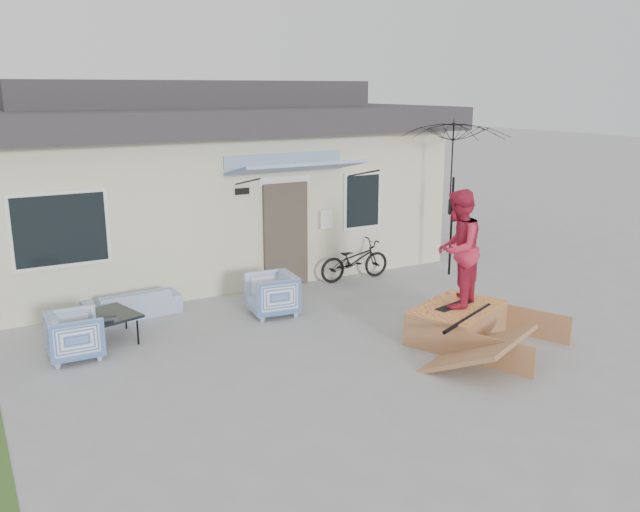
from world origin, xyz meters
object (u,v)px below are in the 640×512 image
armchair_left (75,333)px  coffee_table (106,328)px  armchair_right (272,292)px  loveseat (132,299)px  bicycle (354,256)px  skater (458,247)px  patio_umbrella (453,194)px  skate_ramp (457,322)px  skateboard (455,305)px

armchair_left → coffee_table: armchair_left is taller
armchair_left → armchair_right: size_ratio=0.95×
armchair_left → armchair_right: (3.38, 0.35, 0.02)m
loveseat → bicycle: bearing=176.5°
bicycle → skater: size_ratio=0.86×
armchair_right → loveseat: bearing=-110.4°
loveseat → armchair_right: size_ratio=2.00×
bicycle → skater: (-0.37, -3.60, 0.99)m
patio_umbrella → skater: (-2.36, -2.93, -0.25)m
skate_ramp → skater: size_ratio=1.12×
bicycle → skateboard: bearing=175.6°
bicycle → skater: bearing=175.6°
armchair_right → skateboard: armchair_right is taller
armchair_right → skate_ramp: 3.25m
loveseat → skateboard: bearing=136.1°
armchair_right → skate_ramp: size_ratio=0.39×
armchair_left → skater: bearing=-110.0°
patio_umbrella → bicycle: bearing=161.4°
skate_ramp → skater: bearing=90.0°
bicycle → patio_umbrella: (1.99, -0.67, 1.24)m
armchair_left → skate_ramp: armchair_left is taller
coffee_table → armchair_right: bearing=-2.3°
armchair_right → coffee_table: bearing=-85.8°
loveseat → bicycle: 4.63m
armchair_right → patio_umbrella: (4.43, 0.49, 1.34)m
armchair_left → skateboard: (5.45, -2.09, 0.16)m
armchair_right → skater: (2.07, -2.44, 1.09)m
armchair_left → patio_umbrella: bearing=-82.9°
skateboard → armchair_left: bearing=146.0°
skate_ramp → patio_umbrella: bearing=28.3°
loveseat → skateboard: 5.55m
coffee_table → skateboard: size_ratio=1.13×
coffee_table → bicycle: (5.28, 1.04, 0.29)m
coffee_table → bicycle: size_ratio=0.56×
loveseat → skateboard: size_ratio=2.07×
skate_ramp → bicycle: bearing=61.0°
loveseat → armchair_left: armchair_left is taller
skater → armchair_left: bearing=-54.6°
armchair_left → bicycle: size_ratio=0.49×
armchair_left → skate_ramp: 5.87m
armchair_right → patio_umbrella: 4.65m
patio_umbrella → loveseat: bearing=174.6°
skate_ramp → skateboard: skateboard is taller
coffee_table → bicycle: 5.39m
patio_umbrella → skateboard: bearing=-128.9°
bicycle → skater: skater is taller
patio_umbrella → skateboard: 3.95m
bicycle → skater: 3.75m
skateboard → skater: bearing=0.0°
coffee_table → skater: size_ratio=0.48×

